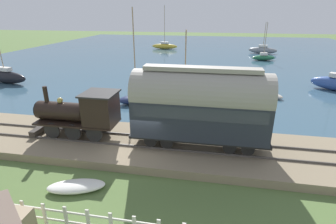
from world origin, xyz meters
name	(u,v)px	position (x,y,z in m)	size (l,w,h in m)	color
ground_plane	(143,154)	(0.00, 0.00, 0.00)	(200.00, 200.00, 0.00)	#516B38
harbor_water	(197,52)	(43.78, 0.00, 0.00)	(80.00, 80.00, 0.01)	#38566B
rail_embankment	(146,145)	(0.66, 0.00, 0.25)	(5.64, 56.00, 0.62)	#84755B
steam_locomotive	(83,111)	(0.66, 4.07, 2.29)	(2.08, 5.81, 3.20)	black
passenger_coach	(200,105)	(0.66, -3.34, 3.24)	(2.54, 8.08, 4.80)	black
sailboat_navy	(136,98)	(9.15, 3.17, 0.55)	(3.18, 3.82, 8.60)	#192347
sailboat_black	(6,76)	(13.65, 21.13, 0.82)	(2.29, 6.40, 7.03)	black
sailboat_yellow	(165,46)	(47.72, 8.00, 0.69)	(1.35, 6.02, 9.51)	gold
sailboat_gray	(263,50)	(44.40, -13.45, 0.72)	(2.51, 5.84, 6.27)	gray
sailboat_blue	(336,83)	(17.37, -17.26, 0.81)	(3.83, 5.10, 6.37)	#335199
sailboat_red	(184,108)	(7.05, -1.69, 0.59)	(2.56, 4.03, 6.95)	#B72D23
sailboat_green	(263,57)	(35.99, -12.37, 0.55)	(1.90, 4.28, 6.51)	#236B42
rowboat_mid_harbor	(227,108)	(8.59, -5.28, 0.29)	(1.75, 2.19, 0.56)	#B7B2A3
rowboat_far_out	(271,95)	(13.59, -9.83, 0.25)	(2.72, 2.68, 0.49)	#B7B2A3
beached_dinghy	(76,186)	(-3.96, 2.28, 0.22)	(1.88, 3.00, 0.44)	silver
picket_fence	(99,222)	(-6.26, 0.00, 0.55)	(0.06, 20.14, 1.07)	silver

